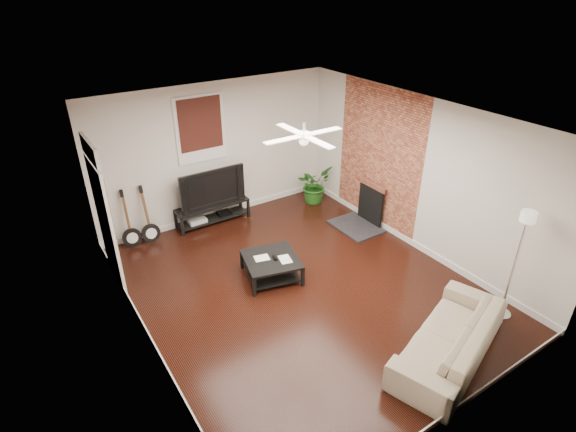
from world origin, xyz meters
name	(u,v)px	position (x,y,z in m)	size (l,w,h in m)	color
room	(303,212)	(0.00, 0.00, 1.40)	(5.01, 6.01, 2.81)	black
brick_accent	(378,158)	(2.49, 1.00, 1.40)	(0.02, 2.20, 2.80)	brown
fireplace	(363,205)	(2.20, 1.00, 0.46)	(0.80, 1.10, 0.92)	black
window_back	(201,129)	(-0.30, 2.97, 1.95)	(1.00, 0.06, 1.30)	black
door_left	(104,213)	(-2.46, 1.90, 1.25)	(0.08, 1.00, 2.50)	white
tv_stand	(213,213)	(-0.29, 2.78, 0.21)	(1.51, 0.40, 0.42)	black
tv	(210,186)	(-0.29, 2.80, 0.81)	(1.36, 0.18, 0.78)	black
coffee_table	(271,267)	(-0.26, 0.52, 0.18)	(0.88, 0.88, 0.37)	black
sofa	(450,337)	(0.80, -2.32, 0.32)	(2.18, 0.85, 0.64)	tan
floor_lamp	(514,266)	(2.15, -2.22, 0.89)	(0.29, 0.29, 1.78)	silver
potted_plant	(314,185)	(2.02, 2.43, 0.41)	(0.75, 0.65, 0.83)	#225F1B
guitar_left	(129,220)	(-1.95, 2.75, 0.57)	(0.35, 0.25, 1.14)	black
guitar_right	(148,216)	(-1.60, 2.72, 0.57)	(0.35, 0.25, 1.14)	black
ceiling_fan	(304,135)	(0.00, 0.00, 2.60)	(1.24, 1.24, 0.32)	white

